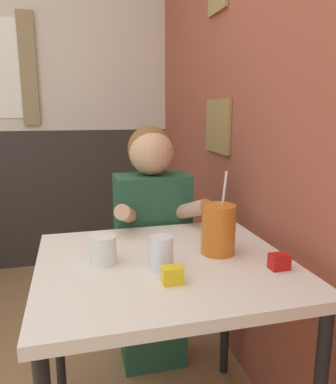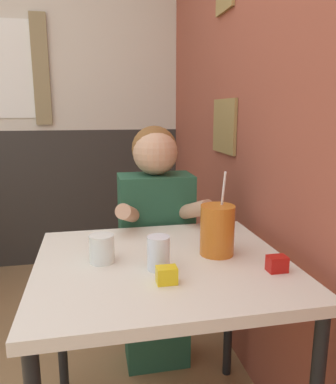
{
  "view_description": "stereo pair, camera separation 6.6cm",
  "coord_description": "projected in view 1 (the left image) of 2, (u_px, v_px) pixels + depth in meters",
  "views": [
    {
      "loc": [
        0.59,
        -0.82,
        1.25
      ],
      "look_at": [
        0.93,
        0.48,
        0.96
      ],
      "focal_mm": 35.0,
      "sensor_mm": 36.0,
      "label": 1
    },
    {
      "loc": [
        0.66,
        -0.83,
        1.25
      ],
      "look_at": [
        0.93,
        0.48,
        0.96
      ],
      "focal_mm": 35.0,
      "sensor_mm": 36.0,
      "label": 2
    }
  ],
  "objects": [
    {
      "name": "brick_wall_right",
      "position": [
        221.0,
        91.0,
        2.01
      ],
      "size": [
        0.08,
        4.25,
        2.7
      ],
      "color": "#9E4C38",
      "rests_on": "ground_plane"
    },
    {
      "name": "main_table",
      "position": [
        165.0,
        283.0,
        1.28
      ],
      "size": [
        0.84,
        0.77,
        0.76
      ],
      "color": "beige",
      "rests_on": "ground_plane"
    },
    {
      "name": "person_seated",
      "position": [
        152.0,
        244.0,
        1.78
      ],
      "size": [
        0.42,
        0.41,
        1.18
      ],
      "color": "#235138",
      "rests_on": "ground_plane"
    },
    {
      "name": "glass_near_pitcher",
      "position": [
        162.0,
        253.0,
        1.18
      ],
      "size": [
        0.07,
        0.07,
        0.11
      ],
      "color": "silver",
      "rests_on": "main_table"
    },
    {
      "name": "condiment_mustard",
      "position": [
        172.0,
        275.0,
        1.09
      ],
      "size": [
        0.06,
        0.04,
        0.05
      ],
      "color": "yellow",
      "rests_on": "main_table"
    },
    {
      "name": "cocktail_pitcher",
      "position": [
        218.0,
        229.0,
        1.31
      ],
      "size": [
        0.12,
        0.12,
        0.3
      ],
      "color": "#C6661E",
      "rests_on": "main_table"
    },
    {
      "name": "condiment_ketchup",
      "position": [
        279.0,
        262.0,
        1.19
      ],
      "size": [
        0.06,
        0.04,
        0.05
      ],
      "color": "#B7140F",
      "rests_on": "main_table"
    },
    {
      "name": "glass_center",
      "position": [
        104.0,
        250.0,
        1.23
      ],
      "size": [
        0.08,
        0.08,
        0.09
      ],
      "color": "silver",
      "rests_on": "main_table"
    }
  ]
}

